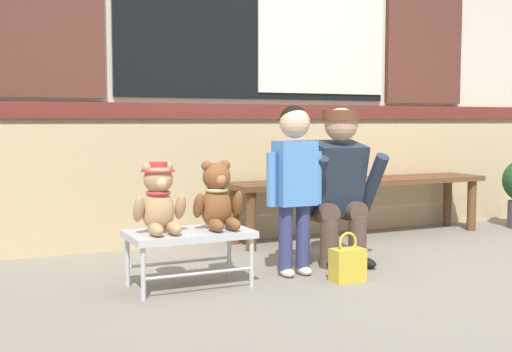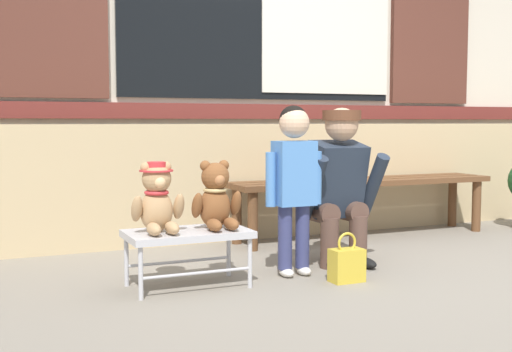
{
  "view_description": "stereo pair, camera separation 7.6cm",
  "coord_description": "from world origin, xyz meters",
  "px_view_note": "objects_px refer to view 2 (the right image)",
  "views": [
    {
      "loc": [
        -2.35,
        -3.06,
        0.87
      ],
      "look_at": [
        -0.7,
        0.41,
        0.55
      ],
      "focal_mm": 46.33,
      "sensor_mm": 36.0,
      "label": 1
    },
    {
      "loc": [
        -2.28,
        -3.09,
        0.87
      ],
      "look_at": [
        -0.7,
        0.41,
        0.55
      ],
      "focal_mm": 46.33,
      "sensor_mm": 36.0,
      "label": 2
    }
  ],
  "objects_px": {
    "teddy_bear_with_hat": "(157,199)",
    "child_standing": "(294,171)",
    "adult_crouching": "(339,186)",
    "teddy_bear_plain": "(216,198)",
    "small_display_bench": "(188,237)",
    "wooden_bench_long": "(363,188)",
    "handbag_on_ground": "(347,264)"
  },
  "relations": [
    {
      "from": "teddy_bear_with_hat",
      "to": "handbag_on_ground",
      "type": "distance_m",
      "value": 1.08
    },
    {
      "from": "wooden_bench_long",
      "to": "adult_crouching",
      "type": "distance_m",
      "value": 0.99
    },
    {
      "from": "teddy_bear_plain",
      "to": "handbag_on_ground",
      "type": "relative_size",
      "value": 1.34
    },
    {
      "from": "wooden_bench_long",
      "to": "small_display_bench",
      "type": "bearing_deg",
      "value": -151.9
    },
    {
      "from": "teddy_bear_plain",
      "to": "child_standing",
      "type": "height_order",
      "value": "child_standing"
    },
    {
      "from": "adult_crouching",
      "to": "handbag_on_ground",
      "type": "height_order",
      "value": "adult_crouching"
    },
    {
      "from": "adult_crouching",
      "to": "child_standing",
      "type": "bearing_deg",
      "value": -157.45
    },
    {
      "from": "child_standing",
      "to": "handbag_on_ground",
      "type": "height_order",
      "value": "child_standing"
    },
    {
      "from": "teddy_bear_with_hat",
      "to": "child_standing",
      "type": "bearing_deg",
      "value": 0.44
    },
    {
      "from": "teddy_bear_plain",
      "to": "child_standing",
      "type": "xyz_separation_m",
      "value": [
        0.47,
        0.01,
        0.13
      ]
    },
    {
      "from": "adult_crouching",
      "to": "wooden_bench_long",
      "type": "bearing_deg",
      "value": 47.76
    },
    {
      "from": "small_display_bench",
      "to": "wooden_bench_long",
      "type": "bearing_deg",
      "value": 28.1
    },
    {
      "from": "teddy_bear_plain",
      "to": "child_standing",
      "type": "bearing_deg",
      "value": 0.83
    },
    {
      "from": "wooden_bench_long",
      "to": "teddy_bear_plain",
      "type": "height_order",
      "value": "teddy_bear_plain"
    },
    {
      "from": "small_display_bench",
      "to": "child_standing",
      "type": "bearing_deg",
      "value": 0.75
    },
    {
      "from": "wooden_bench_long",
      "to": "teddy_bear_with_hat",
      "type": "distance_m",
      "value": 2.05
    },
    {
      "from": "wooden_bench_long",
      "to": "small_display_bench",
      "type": "xyz_separation_m",
      "value": [
        -1.68,
        -0.9,
        -0.11
      ]
    },
    {
      "from": "wooden_bench_long",
      "to": "child_standing",
      "type": "xyz_separation_m",
      "value": [
        -1.05,
        -0.89,
        0.22
      ]
    },
    {
      "from": "teddy_bear_with_hat",
      "to": "child_standing",
      "type": "distance_m",
      "value": 0.8
    },
    {
      "from": "teddy_bear_with_hat",
      "to": "teddy_bear_plain",
      "type": "bearing_deg",
      "value": -0.13
    },
    {
      "from": "child_standing",
      "to": "teddy_bear_with_hat",
      "type": "bearing_deg",
      "value": -179.56
    },
    {
      "from": "teddy_bear_with_hat",
      "to": "teddy_bear_plain",
      "type": "height_order",
      "value": "same"
    },
    {
      "from": "wooden_bench_long",
      "to": "teddy_bear_with_hat",
      "type": "bearing_deg",
      "value": -154.07
    },
    {
      "from": "teddy_bear_plain",
      "to": "adult_crouching",
      "type": "relative_size",
      "value": 0.38
    },
    {
      "from": "adult_crouching",
      "to": "handbag_on_ground",
      "type": "distance_m",
      "value": 0.6
    },
    {
      "from": "teddy_bear_plain",
      "to": "child_standing",
      "type": "distance_m",
      "value": 0.49
    },
    {
      "from": "child_standing",
      "to": "adult_crouching",
      "type": "relative_size",
      "value": 1.01
    },
    {
      "from": "teddy_bear_plain",
      "to": "handbag_on_ground",
      "type": "xyz_separation_m",
      "value": [
        0.66,
        -0.25,
        -0.37
      ]
    },
    {
      "from": "small_display_bench",
      "to": "child_standing",
      "type": "distance_m",
      "value": 0.71
    },
    {
      "from": "teddy_bear_plain",
      "to": "adult_crouching",
      "type": "bearing_deg",
      "value": 11.12
    },
    {
      "from": "adult_crouching",
      "to": "teddy_bear_with_hat",
      "type": "bearing_deg",
      "value": -171.89
    },
    {
      "from": "small_display_bench",
      "to": "teddy_bear_with_hat",
      "type": "bearing_deg",
      "value": 179.23
    }
  ]
}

